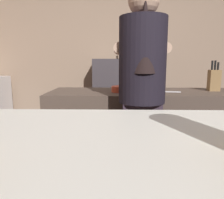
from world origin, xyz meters
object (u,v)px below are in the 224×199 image
Objects in this scene: knife_block at (214,80)px; bottle_soy at (133,54)px; chefs_knife at (167,92)px; bottle_vinegar at (139,53)px; bartender at (142,89)px; mixing_bowl at (122,89)px; bottle_olive_oil at (122,54)px.

knife_block is 1.46× the size of bottle_soy.
bottle_soy is (-0.24, 1.20, 0.39)m from chefs_knife.
bottle_soy is 0.98× the size of bottle_vinegar.
bartender is 8.72× the size of bottle_soy.
bartender is at bearing -145.80° from knife_block.
bottle_vinegar is (-0.15, 1.19, 0.39)m from chefs_knife.
bottle_vinegar is (0.09, -0.00, 0.00)m from bottle_soy.
bartender reaches higher than bottle_vinegar.
mixing_bowl is at bearing -174.83° from chefs_knife.
chefs_knife is (0.28, 0.41, -0.08)m from bartender.
bartender is 0.90m from knife_block.
bottle_vinegar is at bearing 77.40° from mixing_bowl.
chefs_knife is 1.28m from bottle_soy.
chefs_knife is (-0.46, -0.10, -0.10)m from knife_block.
bartender is 7.18× the size of chefs_knife.
bottle_vinegar is (0.23, -0.09, 0.01)m from bottle_olive_oil.
bottle_soy is (0.04, 1.60, 0.31)m from bartender.
bottle_soy is 0.09m from bottle_vinegar.
bottle_soy is at bearing 81.52° from mixing_bowl.
bottle_olive_oil is at bearing 125.53° from knife_block.
chefs_knife is at bearing -73.31° from bottle_olive_oil.
knife_block is at bearing 17.64° from chefs_knife.
bartender reaches higher than chefs_knife.
chefs_knife is 1.21× the size of bottle_soy.
bartender is at bearing -118.96° from chefs_knife.
bottle_olive_oil is at bearing 158.39° from bottle_vinegar.
mixing_bowl is 1.27m from bottle_vinegar.
bartender is 1.63m from bottle_soy.
chefs_knife is 1.19× the size of bottle_vinegar.
bottle_vinegar is (0.13, 1.60, 0.31)m from bartender.
bottle_olive_oil is 0.90× the size of bottle_vinegar.
bottle_olive_oil is (-0.39, 1.29, 0.38)m from chefs_knife.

